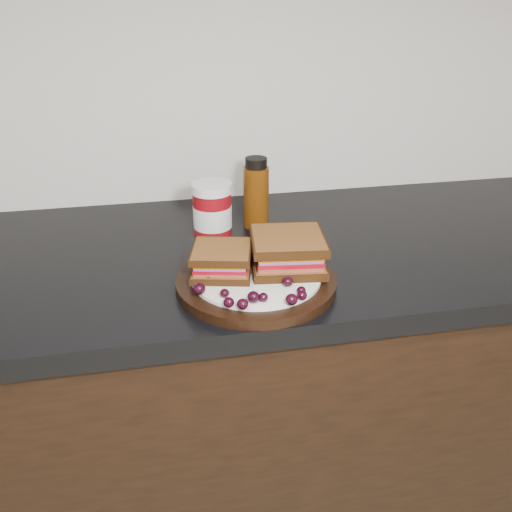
{
  "coord_description": "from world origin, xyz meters",
  "views": [
    {
      "loc": [
        -0.23,
        0.68,
        1.39
      ],
      "look_at": [
        -0.06,
        1.54,
        0.96
      ],
      "focal_mm": 40.0,
      "sensor_mm": 36.0,
      "label": 1
    }
  ],
  "objects_px": {
    "plate": "(256,282)",
    "oil_bottle": "(256,193)",
    "sandwich_left": "(222,260)",
    "condiment_jar": "(212,212)"
  },
  "relations": [
    {
      "from": "sandwich_left",
      "to": "oil_bottle",
      "type": "bearing_deg",
      "value": 79.22
    },
    {
      "from": "sandwich_left",
      "to": "oil_bottle",
      "type": "relative_size",
      "value": 0.67
    },
    {
      "from": "plate",
      "to": "condiment_jar",
      "type": "xyz_separation_m",
      "value": [
        -0.05,
        0.22,
        0.05
      ]
    },
    {
      "from": "plate",
      "to": "oil_bottle",
      "type": "height_order",
      "value": "oil_bottle"
    },
    {
      "from": "sandwich_left",
      "to": "condiment_jar",
      "type": "relative_size",
      "value": 0.84
    },
    {
      "from": "condiment_jar",
      "to": "sandwich_left",
      "type": "bearing_deg",
      "value": -92.62
    },
    {
      "from": "plate",
      "to": "oil_bottle",
      "type": "bearing_deg",
      "value": 78.75
    },
    {
      "from": "sandwich_left",
      "to": "condiment_jar",
      "type": "distance_m",
      "value": 0.2
    },
    {
      "from": "plate",
      "to": "condiment_jar",
      "type": "relative_size",
      "value": 2.32
    },
    {
      "from": "plate",
      "to": "oil_bottle",
      "type": "xyz_separation_m",
      "value": [
        0.05,
        0.27,
        0.07
      ]
    }
  ]
}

